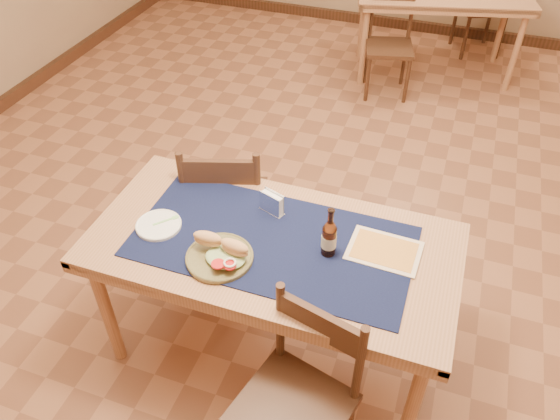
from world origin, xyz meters
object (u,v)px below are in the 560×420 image
(chair_main_far, at_px, (226,205))
(chair_main_near, at_px, (297,400))
(main_table, at_px, (273,255))
(back_table, at_px, (442,1))
(napkin_holder, at_px, (272,203))
(sandwich_plate, at_px, (221,254))
(beer_bottle, at_px, (329,237))

(chair_main_far, relative_size, chair_main_near, 1.05)
(main_table, height_order, back_table, same)
(chair_main_far, bearing_deg, napkin_holder, -36.22)
(main_table, height_order, chair_main_far, chair_main_far)
(back_table, distance_m, sandwich_plate, 3.56)
(beer_bottle, bearing_deg, back_table, 88.33)
(chair_main_near, xyz_separation_m, beer_bottle, (-0.04, 0.52, 0.39))
(beer_bottle, height_order, napkin_holder, beer_bottle)
(main_table, height_order, beer_bottle, beer_bottle)
(chair_main_far, xyz_separation_m, napkin_holder, (0.36, -0.27, 0.33))
(main_table, xyz_separation_m, back_table, (0.34, 3.35, 0.00))
(napkin_holder, bearing_deg, sandwich_plate, -105.27)
(back_table, xyz_separation_m, chair_main_near, (-0.06, -3.86, -0.21))
(napkin_holder, bearing_deg, chair_main_far, 143.78)
(chair_main_far, xyz_separation_m, sandwich_plate, (0.27, -0.62, 0.31))
(beer_bottle, bearing_deg, sandwich_plate, -155.82)
(chair_main_far, bearing_deg, main_table, -46.02)
(main_table, relative_size, chair_main_far, 1.73)
(back_table, bearing_deg, sandwich_plate, -98.17)
(sandwich_plate, distance_m, napkin_holder, 0.36)
(back_table, height_order, chair_main_near, chair_main_near)
(chair_main_near, bearing_deg, main_table, 119.17)
(main_table, xyz_separation_m, chair_main_near, (0.29, -0.51, -0.21))
(main_table, distance_m, napkin_holder, 0.24)
(chair_main_far, distance_m, beer_bottle, 0.88)
(main_table, relative_size, sandwich_plate, 5.63)
(beer_bottle, relative_size, napkin_holder, 1.87)
(back_table, distance_m, napkin_holder, 3.20)
(chair_main_far, height_order, beer_bottle, beer_bottle)
(main_table, relative_size, napkin_holder, 12.51)
(back_table, bearing_deg, chair_main_far, -104.90)
(sandwich_plate, relative_size, napkin_holder, 2.22)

